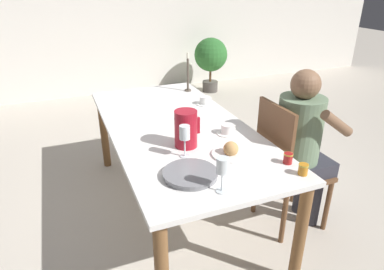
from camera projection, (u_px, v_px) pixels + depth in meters
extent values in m
plane|color=beige|center=(178.00, 209.00, 2.73)|extent=(20.00, 20.00, 0.00)
cube|color=silver|center=(101.00, 7.00, 4.95)|extent=(10.00, 0.06, 2.60)
cube|color=white|center=(177.00, 127.00, 2.43)|extent=(0.94, 1.98, 0.03)
cylinder|color=brown|center=(300.00, 236.00, 1.94)|extent=(0.07, 0.07, 0.70)
cylinder|color=brown|center=(104.00, 133.00, 3.23)|extent=(0.07, 0.07, 0.70)
cylinder|color=brown|center=(185.00, 120.00, 3.51)|extent=(0.07, 0.07, 0.70)
cylinder|color=brown|center=(295.00, 180.00, 2.75)|extent=(0.04, 0.04, 0.41)
cylinder|color=brown|center=(327.00, 206.00, 2.44)|extent=(0.04, 0.04, 0.41)
cylinder|color=brown|center=(255.00, 189.00, 2.63)|extent=(0.04, 0.04, 0.41)
cylinder|color=brown|center=(284.00, 218.00, 2.31)|extent=(0.04, 0.04, 0.41)
cube|color=brown|center=(293.00, 172.00, 2.44)|extent=(0.42, 0.42, 0.03)
cube|color=brown|center=(274.00, 142.00, 2.26)|extent=(0.03, 0.39, 0.51)
cylinder|color=#33333D|center=(301.00, 187.00, 2.63)|extent=(0.09, 0.09, 0.44)
cylinder|color=#33333D|center=(315.00, 199.00, 2.49)|extent=(0.09, 0.09, 0.44)
cube|color=#33333D|center=(304.00, 164.00, 2.42)|extent=(0.30, 0.34, 0.11)
cylinder|color=slate|center=(299.00, 130.00, 2.28)|extent=(0.30, 0.30, 0.46)
sphere|color=brown|center=(306.00, 84.00, 2.14)|extent=(0.19, 0.19, 0.19)
cylinder|color=brown|center=(337.00, 124.00, 2.09)|extent=(0.25, 0.06, 0.20)
cylinder|color=#A31423|center=(186.00, 129.00, 2.08)|extent=(0.14, 0.14, 0.23)
cube|color=#A31423|center=(198.00, 125.00, 2.10)|extent=(0.02, 0.02, 0.10)
cone|color=#A31423|center=(177.00, 116.00, 2.02)|extent=(0.04, 0.04, 0.04)
cylinder|color=white|center=(185.00, 156.00, 2.00)|extent=(0.06, 0.06, 0.00)
cylinder|color=white|center=(185.00, 147.00, 1.98)|extent=(0.01, 0.01, 0.11)
cylinder|color=white|center=(185.00, 132.00, 1.94)|extent=(0.06, 0.06, 0.08)
cylinder|color=white|center=(222.00, 191.00, 1.68)|extent=(0.06, 0.06, 0.00)
cylinder|color=white|center=(222.00, 182.00, 1.65)|extent=(0.01, 0.01, 0.10)
cylinder|color=white|center=(223.00, 165.00, 1.62)|extent=(0.06, 0.06, 0.08)
cylinder|color=gold|center=(223.00, 169.00, 1.62)|extent=(0.05, 0.05, 0.04)
cylinder|color=white|center=(227.00, 133.00, 2.30)|extent=(0.15, 0.15, 0.01)
cylinder|color=white|center=(228.00, 129.00, 2.28)|extent=(0.09, 0.09, 0.06)
cube|color=white|center=(234.00, 127.00, 2.30)|extent=(0.01, 0.01, 0.03)
cylinder|color=white|center=(205.00, 104.00, 2.83)|extent=(0.15, 0.15, 0.01)
cylinder|color=white|center=(205.00, 100.00, 2.82)|extent=(0.09, 0.09, 0.06)
cube|color=white|center=(210.00, 99.00, 2.83)|extent=(0.01, 0.01, 0.03)
cylinder|color=gray|center=(190.00, 175.00, 1.80)|extent=(0.29, 0.29, 0.02)
cylinder|color=gray|center=(190.00, 173.00, 1.79)|extent=(0.29, 0.29, 0.01)
cylinder|color=white|center=(231.00, 154.00, 2.02)|extent=(0.23, 0.23, 0.01)
sphere|color=tan|center=(231.00, 149.00, 2.00)|extent=(0.09, 0.09, 0.09)
cylinder|color=#A81E1E|center=(288.00, 158.00, 1.92)|extent=(0.05, 0.05, 0.06)
cylinder|color=gold|center=(289.00, 154.00, 1.91)|extent=(0.05, 0.05, 0.01)
cylinder|color=#C67A1E|center=(303.00, 169.00, 1.81)|extent=(0.05, 0.05, 0.06)
cylinder|color=gold|center=(304.00, 165.00, 1.80)|extent=(0.05, 0.05, 0.01)
cylinder|color=#4C4238|center=(188.00, 90.00, 3.16)|extent=(0.06, 0.06, 0.01)
cylinder|color=#4C4238|center=(188.00, 74.00, 3.10)|extent=(0.02, 0.02, 0.29)
cylinder|color=beige|center=(188.00, 55.00, 3.03)|extent=(0.02, 0.02, 0.05)
cylinder|color=#4C4742|center=(210.00, 86.00, 5.54)|extent=(0.24, 0.24, 0.16)
cylinder|color=brown|center=(210.00, 75.00, 5.46)|extent=(0.04, 0.04, 0.21)
sphere|color=#2D6B2D|center=(211.00, 55.00, 5.33)|extent=(0.52, 0.52, 0.52)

